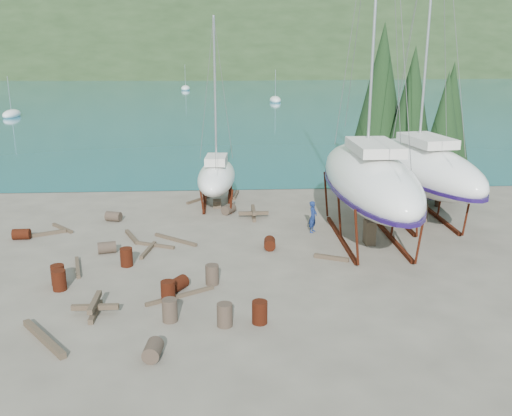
{
  "coord_description": "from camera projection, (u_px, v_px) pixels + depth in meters",
  "views": [
    {
      "loc": [
        0.23,
        -24.51,
        9.98
      ],
      "look_at": [
        1.88,
        3.0,
        2.09
      ],
      "focal_mm": 40.0,
      "sensor_mm": 36.0,
      "label": 1
    }
  ],
  "objects": [
    {
      "name": "drum_6",
      "position": [
        270.0,
        243.0,
        28.92
      ],
      "size": [
        0.64,
        0.92,
        0.58
      ],
      "primitive_type": "cylinder",
      "rotation": [
        1.57,
        0.0,
        -0.07
      ],
      "color": "#501F0D",
      "rests_on": "ground"
    },
    {
      "name": "timber_12",
      "position": [
        78.0,
        267.0,
        26.37
      ],
      "size": [
        0.81,
        2.44,
        0.17
      ],
      "primitive_type": "cube",
      "rotation": [
        0.0,
        0.0,
        0.27
      ],
      "color": "brown",
      "rests_on": "ground"
    },
    {
      "name": "drum_9",
      "position": [
        114.0,
        216.0,
        33.47
      ],
      "size": [
        1.01,
        0.81,
        0.58
      ],
      "primitive_type": "cylinder",
      "rotation": [
        1.57,
        0.0,
        1.27
      ],
      "color": "#2D2823",
      "rests_on": "ground"
    },
    {
      "name": "small_sailboat_shore",
      "position": [
        217.0,
        176.0,
        36.3
      ],
      "size": [
        2.91,
        7.49,
        11.71
      ],
      "rotation": [
        0.0,
        0.0,
        -0.08
      ],
      "color": "white",
      "rests_on": "ground"
    },
    {
      "name": "timber_pile_fore",
      "position": [
        95.0,
        307.0,
        21.87
      ],
      "size": [
        1.8,
        1.8,
        0.6
      ],
      "color": "brown",
      "rests_on": "ground"
    },
    {
      "name": "moored_boat_left",
      "position": [
        12.0,
        114.0,
        82.0
      ],
      "size": [
        2.0,
        5.0,
        6.05
      ],
      "color": "white",
      "rests_on": "ground"
    },
    {
      "name": "drum_2",
      "position": [
        21.0,
        234.0,
        30.33
      ],
      "size": [
        0.9,
        0.62,
        0.58
      ],
      "primitive_type": "cylinder",
      "rotation": [
        1.57,
        0.0,
        1.62
      ],
      "color": "#501F0D",
      "rests_on": "ground"
    },
    {
      "name": "ground",
      "position": [
        219.0,
        270.0,
        26.25
      ],
      "size": [
        600.0,
        600.0,
        0.0
      ],
      "primitive_type": "plane",
      "color": "#5B5347",
      "rests_on": "ground"
    },
    {
      "name": "timber_4",
      "position": [
        148.0,
        250.0,
        28.57
      ],
      "size": [
        0.58,
        2.24,
        0.17
      ],
      "primitive_type": "cube",
      "rotation": [
        0.0,
        0.0,
        2.96
      ],
      "color": "brown",
      "rests_on": "ground"
    },
    {
      "name": "timber_16",
      "position": [
        44.0,
        338.0,
        19.92
      ],
      "size": [
        2.19,
        2.69,
        0.23
      ],
      "primitive_type": "cube",
      "rotation": [
        0.0,
        0.0,
        0.67
      ],
      "color": "brown",
      "rests_on": "ground"
    },
    {
      "name": "drum_16",
      "position": [
        170.0,
        310.0,
        21.29
      ],
      "size": [
        0.58,
        0.58,
        0.88
      ],
      "primitive_type": "cylinder",
      "color": "#2D2823",
      "rests_on": "ground"
    },
    {
      "name": "drum_11",
      "position": [
        229.0,
        209.0,
        34.94
      ],
      "size": [
        0.96,
        1.05,
        0.58
      ],
      "primitive_type": "cylinder",
      "rotation": [
        1.57,
        0.0,
        2.57
      ],
      "color": "#2D2823",
      "rests_on": "ground"
    },
    {
      "name": "far_house_left",
      "position": [
        53.0,
        66.0,
        204.33
      ],
      "size": [
        6.6,
        5.6,
        5.6
      ],
      "color": "beige",
      "rests_on": "ground"
    },
    {
      "name": "timber_3",
      "position": [
        180.0,
        296.0,
        23.39
      ],
      "size": [
        2.73,
        1.7,
        0.15
      ],
      "primitive_type": "cube",
      "rotation": [
        0.0,
        0.0,
        2.11
      ],
      "color": "brown",
      "rests_on": "ground"
    },
    {
      "name": "timber_10",
      "position": [
        175.0,
        240.0,
        30.12
      ],
      "size": [
        2.38,
        2.0,
        0.16
      ],
      "primitive_type": "cube",
      "rotation": [
        0.0,
        0.0,
        0.88
      ],
      "color": "brown",
      "rests_on": "ground"
    },
    {
      "name": "timber_17",
      "position": [
        62.0,
        228.0,
        32.02
      ],
      "size": [
        1.53,
        1.65,
        0.16
      ],
      "primitive_type": "cube",
      "rotation": [
        0.0,
        0.0,
        0.74
      ],
      "color": "brown",
      "rests_on": "ground"
    },
    {
      "name": "timber_6",
      "position": [
        236.0,
        195.0,
        39.03
      ],
      "size": [
        0.5,
        2.07,
        0.19
      ],
      "primitive_type": "cube",
      "rotation": [
        0.0,
        0.0,
        2.99
      ],
      "color": "brown",
      "rests_on": "ground"
    },
    {
      "name": "bay_water",
      "position": [
        220.0,
        63.0,
        328.54
      ],
      "size": [
        700.0,
        700.0,
        0.0
      ],
      "primitive_type": "plane",
      "color": "#165E71",
      "rests_on": "ground"
    },
    {
      "name": "cypress_back_left",
      "position": [
        381.0,
        96.0,
        38.49
      ],
      "size": [
        4.14,
        4.14,
        11.5
      ],
      "color": "black",
      "rests_on": "ground"
    },
    {
      "name": "far_house_right",
      "position": [
        302.0,
        65.0,
        209.51
      ],
      "size": [
        6.6,
        5.6,
        5.6
      ],
      "color": "beige",
      "rests_on": "ground"
    },
    {
      "name": "timber_9",
      "position": [
        200.0,
        199.0,
        38.02
      ],
      "size": [
        1.68,
        2.05,
        0.15
      ],
      "primitive_type": "cube",
      "rotation": [
        0.0,
        0.0,
        2.47
      ],
      "color": "brown",
      "rests_on": "ground"
    },
    {
      "name": "drum_14",
      "position": [
        126.0,
        257.0,
        26.63
      ],
      "size": [
        0.58,
        0.58,
        0.88
      ],
      "primitive_type": "cylinder",
      "color": "#501F0D",
      "rests_on": "ground"
    },
    {
      "name": "cypress_near_right",
      "position": [
        411.0,
        112.0,
        36.9
      ],
      "size": [
        3.6,
        3.6,
        10.0
      ],
      "color": "black",
      "rests_on": "ground"
    },
    {
      "name": "drum_7",
      "position": [
        260.0,
        312.0,
        21.14
      ],
      "size": [
        0.58,
        0.58,
        0.88
      ],
      "primitive_type": "cylinder",
      "color": "#501F0D",
      "rests_on": "ground"
    },
    {
      "name": "timber_2",
      "position": [
        44.0,
        234.0,
        30.99
      ],
      "size": [
        2.15,
        1.19,
        0.19
      ],
      "primitive_type": "cube",
      "rotation": [
        0.0,
        0.0,
        2.03
      ],
      "color": "brown",
      "rests_on": "ground"
    },
    {
      "name": "worker",
      "position": [
        313.0,
        217.0,
        31.37
      ],
      "size": [
        0.68,
        0.77,
        1.76
      ],
      "primitive_type": "imported",
      "rotation": [
        0.0,
        0.0,
        1.07
      ],
      "color": "navy",
      "rests_on": "ground"
    },
    {
      "name": "far_house_center",
      "position": [
        165.0,
        65.0,
        206.63
      ],
      "size": [
        6.6,
        5.6,
        5.6
      ],
      "color": "beige",
      "rests_on": "ground"
    },
    {
      "name": "moored_boat_mid",
      "position": [
        275.0,
        100.0,
        103.49
      ],
      "size": [
        2.0,
        5.0,
        6.05
      ],
      "color": "white",
      "rests_on": "ground"
    },
    {
      "name": "cypress_far_right",
      "position": [
        450.0,
        119.0,
        38.19
      ],
      "size": [
        3.24,
        3.24,
        9.0
      ],
      "color": "black",
      "rests_on": "ground"
    },
    {
      "name": "drum_13",
      "position": [
        59.0,
        280.0,
        24.0
      ],
      "size": [
        0.58,
        0.58,
        0.88
      ],
      "primitive_type": "cylinder",
      "color": "#501F0D",
      "rests_on": "ground"
    },
    {
      "name": "drum_15",
      "position": [
        107.0,
        248.0,
        28.33
      ],
      "size": [
        0.99,
        0.77,
        0.58
      ],
      "primitive_type": "cylinder",
      "rotation": [
        1.57,
        0.0,
        1.81
      ],
      "color": "#2D2823",
      "rests_on": "ground"
    },
    {
      "name": "moored_boat_far",
      "position": [
        186.0,
        88.0,
        131.25
      ],
      "size": [
        2.0,
        5.0,
        6.05
      ],
      "color": "white",
      "rests_on": "ground"
    },
    {
      "name": "large_sailboat_far",
      "position": [
        421.0,
        167.0,
        33.15
      ],
      "size": [
        5.52,
        12.63,
        19.3
      ],
      "rotation": [
        0.0,
        0.0,
        0.17
      ],
      "color": "white",
      "rests_on": "ground"
    },
    {
      "name": "drum_12",
      "position": [
        178.0,
        284.0,
        24.0
      ],
      "size": [
        0.97,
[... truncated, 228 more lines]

